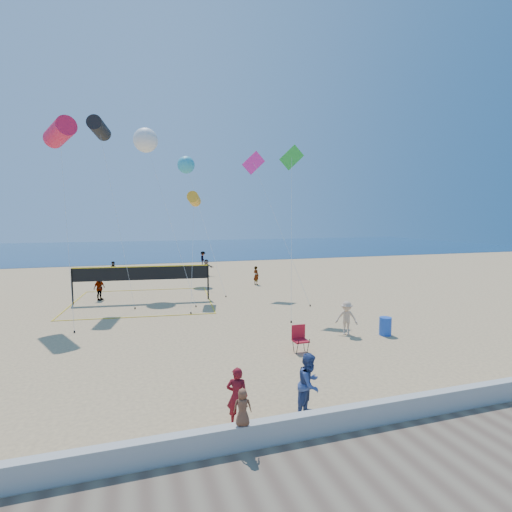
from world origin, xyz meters
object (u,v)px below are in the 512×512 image
object	(u,v)px
woman	(237,396)
volleyball_net	(142,277)
camp_chair	(300,337)
trash_barrel	(385,326)

from	to	relation	value
woman	volleyball_net	world-z (taller)	volleyball_net
woman	camp_chair	distance (m)	6.17
camp_chair	volleyball_net	xyz separation A→B (m)	(-5.62, 12.12, 0.97)
trash_barrel	woman	bearing A→B (deg)	-146.84
woman	camp_chair	world-z (taller)	woman
trash_barrel	volleyball_net	distance (m)	15.31
woman	trash_barrel	xyz separation A→B (m)	(8.64, 5.65, -0.36)
camp_chair	woman	bearing A→B (deg)	-129.34
camp_chair	trash_barrel	size ratio (longest dim) A/B	1.44
volleyball_net	trash_barrel	bearing A→B (deg)	-40.83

